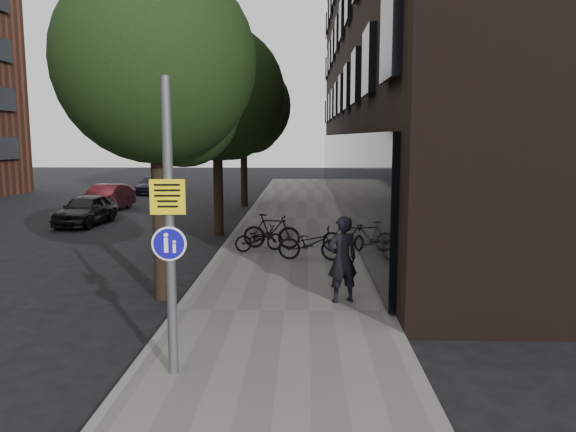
{
  "coord_description": "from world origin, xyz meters",
  "views": [
    {
      "loc": [
        0.66,
        -7.93,
        3.7
      ],
      "look_at": [
        0.3,
        4.06,
        2.0
      ],
      "focal_mm": 35.0,
      "sensor_mm": 36.0,
      "label": 1
    }
  ],
  "objects_px": {
    "signpost": "(170,228)",
    "pedestrian": "(342,259)",
    "parked_bike_facade_near": "(311,243)",
    "parked_car_near": "(86,210)"
  },
  "relations": [
    {
      "from": "signpost",
      "to": "parked_car_near",
      "type": "xyz_separation_m",
      "value": [
        -7.26,
        15.12,
        -1.72
      ]
    },
    {
      "from": "signpost",
      "to": "pedestrian",
      "type": "distance_m",
      "value": 4.92
    },
    {
      "from": "pedestrian",
      "to": "signpost",
      "type": "bearing_deg",
      "value": 34.54
    },
    {
      "from": "pedestrian",
      "to": "parked_bike_facade_near",
      "type": "distance_m",
      "value": 4.25
    },
    {
      "from": "parked_bike_facade_near",
      "to": "parked_car_near",
      "type": "relative_size",
      "value": 0.5
    },
    {
      "from": "parked_bike_facade_near",
      "to": "parked_car_near",
      "type": "xyz_separation_m",
      "value": [
        -9.43,
        7.11,
        0.02
      ]
    },
    {
      "from": "parked_bike_facade_near",
      "to": "pedestrian",
      "type": "bearing_deg",
      "value": -165.8
    },
    {
      "from": "pedestrian",
      "to": "parked_bike_facade_near",
      "type": "relative_size",
      "value": 0.99
    },
    {
      "from": "signpost",
      "to": "pedestrian",
      "type": "bearing_deg",
      "value": 50.09
    },
    {
      "from": "pedestrian",
      "to": "parked_car_near",
      "type": "relative_size",
      "value": 0.5
    }
  ]
}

